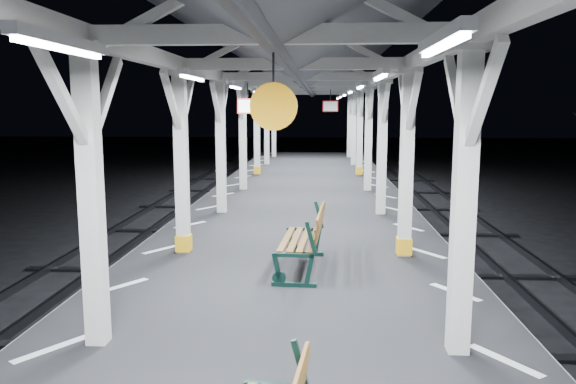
{
  "coord_description": "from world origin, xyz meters",
  "views": [
    {
      "loc": [
        0.49,
        -7.89,
        3.65
      ],
      "look_at": [
        -0.06,
        1.6,
        2.2
      ],
      "focal_mm": 35.0,
      "sensor_mm": 36.0,
      "label": 1
    }
  ],
  "objects": [
    {
      "name": "bench_mid",
      "position": [
        0.28,
        1.01,
        1.54
      ],
      "size": [
        0.81,
        1.9,
        1.01
      ],
      "rotation": [
        0.0,
        0.0,
        -0.06
      ],
      "color": "#0F2C26",
      "rests_on": "platform"
    },
    {
      "name": "hazard_stripes_left",
      "position": [
        -2.45,
        0.0,
        1.0
      ],
      "size": [
        1.0,
        48.0,
        0.01
      ],
      "primitive_type": "cube",
      "color": "silver",
      "rests_on": "platform"
    },
    {
      "name": "ground",
      "position": [
        0.0,
        0.0,
        0.0
      ],
      "size": [
        120.0,
        120.0,
        0.0
      ],
      "primitive_type": "plane",
      "color": "black",
      "rests_on": "ground"
    },
    {
      "name": "hazard_stripes_right",
      "position": [
        2.45,
        0.0,
        1.0
      ],
      "size": [
        1.0,
        48.0,
        0.01
      ],
      "primitive_type": "cube",
      "color": "silver",
      "rests_on": "platform"
    },
    {
      "name": "canopy",
      "position": [
        0.0,
        -0.02,
        4.56
      ],
      "size": [
        5.4,
        49.0,
        4.65
      ],
      "color": "silver",
      "rests_on": "platform"
    },
    {
      "name": "platform",
      "position": [
        0.0,
        0.0,
        0.5
      ],
      "size": [
        6.0,
        50.0,
        1.0
      ],
      "primitive_type": "cube",
      "color": "black",
      "rests_on": "ground"
    }
  ]
}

